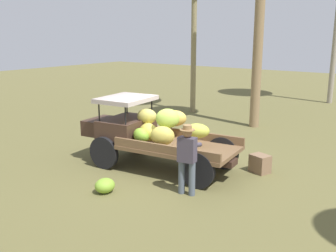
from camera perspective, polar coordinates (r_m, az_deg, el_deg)
ground_plane at (r=10.73m, az=-0.34°, el=-6.22°), size 60.00×60.00×0.00m
truck at (r=10.68m, az=-2.90°, el=-1.09°), size 4.58×2.16×1.89m
farmer at (r=8.78m, az=2.82°, el=-4.34°), size 0.52×0.48×1.64m
wooden_crate at (r=10.64m, az=13.34°, el=-5.40°), size 0.58×0.52×0.48m
loose_banana_bunch at (r=9.23m, az=-9.24°, el=-8.62°), size 0.44×0.51×0.36m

